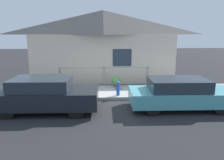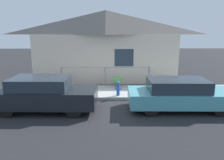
{
  "view_description": "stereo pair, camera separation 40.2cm",
  "coord_description": "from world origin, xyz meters",
  "px_view_note": "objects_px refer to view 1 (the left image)",
  "views": [
    {
      "loc": [
        -0.25,
        -9.59,
        3.15
      ],
      "look_at": [
        0.32,
        0.3,
        0.9
      ],
      "focal_mm": 35.0,
      "sensor_mm": 36.0,
      "label": 1
    },
    {
      "loc": [
        0.15,
        -9.6,
        3.15
      ],
      "look_at": [
        0.32,
        0.3,
        0.9
      ],
      "focal_mm": 35.0,
      "sensor_mm": 36.0,
      "label": 2
    }
  ],
  "objects_px": {
    "car_right": "(181,94)",
    "fire_hydrant": "(118,88)",
    "car_left": "(45,95)",
    "potted_plant_near_hydrant": "(116,81)"
  },
  "relations": [
    {
      "from": "car_right",
      "to": "fire_hydrant",
      "type": "relative_size",
      "value": 6.19
    },
    {
      "from": "car_left",
      "to": "potted_plant_near_hydrant",
      "type": "xyz_separation_m",
      "value": [
        3.04,
        3.12,
        -0.2
      ]
    },
    {
      "from": "potted_plant_near_hydrant",
      "to": "car_right",
      "type": "bearing_deg",
      "value": -52.34
    },
    {
      "from": "car_right",
      "to": "potted_plant_near_hydrant",
      "type": "bearing_deg",
      "value": 129.12
    },
    {
      "from": "fire_hydrant",
      "to": "car_right",
      "type": "bearing_deg",
      "value": -32.22
    },
    {
      "from": "car_left",
      "to": "potted_plant_near_hydrant",
      "type": "bearing_deg",
      "value": 47.43
    },
    {
      "from": "car_right",
      "to": "potted_plant_near_hydrant",
      "type": "xyz_separation_m",
      "value": [
        -2.41,
        3.12,
        -0.14
      ]
    },
    {
      "from": "car_left",
      "to": "potted_plant_near_hydrant",
      "type": "distance_m",
      "value": 4.36
    },
    {
      "from": "car_right",
      "to": "potted_plant_near_hydrant",
      "type": "distance_m",
      "value": 3.94
    },
    {
      "from": "fire_hydrant",
      "to": "potted_plant_near_hydrant",
      "type": "height_order",
      "value": "fire_hydrant"
    }
  ]
}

